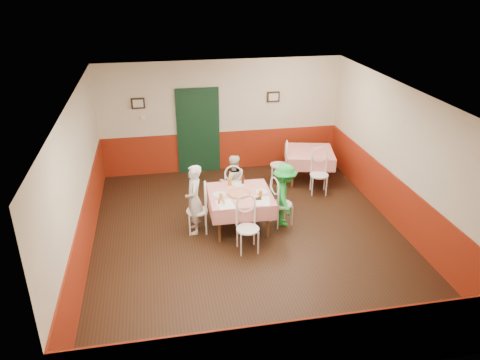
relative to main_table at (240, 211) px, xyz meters
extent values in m
plane|color=black|center=(0.11, -0.44, -0.38)|extent=(7.00, 7.00, 0.00)
plane|color=white|center=(0.11, -0.44, 2.42)|extent=(7.00, 7.00, 0.00)
cube|color=beige|center=(0.11, 3.06, 1.02)|extent=(6.00, 0.10, 2.80)
cube|color=beige|center=(0.11, -3.94, 1.02)|extent=(6.00, 0.10, 2.80)
cube|color=beige|center=(-2.89, -0.44, 1.02)|extent=(0.10, 7.00, 2.80)
cube|color=beige|center=(3.11, -0.44, 1.02)|extent=(0.10, 7.00, 2.80)
cube|color=maroon|center=(0.11, 3.05, 0.12)|extent=(6.00, 0.03, 1.00)
cube|color=maroon|center=(0.11, -3.92, 0.12)|extent=(6.00, 0.03, 1.00)
cube|color=maroon|center=(-2.88, -0.44, 0.12)|extent=(0.03, 7.00, 1.00)
cube|color=maroon|center=(3.09, -0.44, 0.12)|extent=(0.03, 7.00, 1.00)
cube|color=black|center=(-0.49, 3.01, 0.68)|extent=(0.96, 0.06, 2.10)
cube|color=black|center=(-1.89, 3.01, 1.48)|extent=(0.32, 0.03, 0.26)
cube|color=black|center=(1.41, 3.01, 1.48)|extent=(0.32, 0.03, 0.26)
cube|color=white|center=(-1.79, 3.01, 1.12)|extent=(0.10, 0.03, 0.10)
cube|color=red|center=(0.00, 0.00, 0.00)|extent=(1.24, 1.24, 0.77)
cube|color=red|center=(2.07, 1.97, 0.00)|extent=(1.33, 1.33, 0.77)
cylinder|color=#B74723|center=(-0.03, -0.02, 0.40)|extent=(0.44, 0.44, 0.03)
cylinder|color=white|center=(-0.41, 0.02, 0.39)|extent=(0.25, 0.25, 0.01)
cylinder|color=white|center=(0.44, -0.02, 0.39)|extent=(0.25, 0.25, 0.01)
cylinder|color=white|center=(0.03, 0.40, 0.39)|extent=(0.25, 0.25, 0.01)
cylinder|color=#BF7219|center=(-0.41, -0.22, 0.45)|extent=(0.07, 0.07, 0.13)
cylinder|color=#BF7219|center=(0.36, -0.22, 0.45)|extent=(0.07, 0.07, 0.13)
cylinder|color=#BF7219|center=(-0.14, 0.42, 0.45)|extent=(0.08, 0.08, 0.14)
cylinder|color=#381C0A|center=(0.14, 0.42, 0.49)|extent=(0.06, 0.06, 0.22)
cylinder|color=silver|center=(-0.40, -0.40, 0.43)|extent=(0.04, 0.04, 0.09)
cylinder|color=silver|center=(-0.38, -0.43, 0.43)|extent=(0.04, 0.04, 0.09)
cylinder|color=#B23319|center=(-0.47, -0.35, 0.43)|extent=(0.04, 0.04, 0.09)
cube|color=white|center=(-0.35, -0.41, 0.39)|extent=(0.35, 0.43, 0.00)
cube|color=white|center=(0.35, -0.39, 0.39)|extent=(0.38, 0.46, 0.00)
cube|color=black|center=(0.30, -0.30, 0.40)|extent=(0.11, 0.09, 0.02)
imported|color=gray|center=(-0.90, 0.02, 0.33)|extent=(0.37, 0.54, 1.41)
imported|color=gray|center=(0.02, 0.90, 0.23)|extent=(0.62, 0.51, 1.21)
imported|color=gray|center=(0.90, -0.02, 0.28)|extent=(0.58, 0.89, 1.30)
camera|label=1|loc=(-1.51, -8.05, 4.43)|focal=35.00mm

